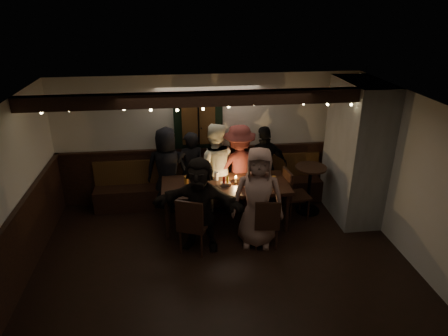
{
  "coord_description": "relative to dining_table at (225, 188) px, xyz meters",
  "views": [
    {
      "loc": [
        -0.62,
        -5.04,
        3.96
      ],
      "look_at": [
        0.2,
        1.6,
        1.05
      ],
      "focal_mm": 32.0,
      "sensor_mm": 36.0,
      "label": 1
    }
  ],
  "objects": [
    {
      "name": "chair_near_left",
      "position": [
        -0.65,
        -0.85,
        -0.18
      ],
      "size": [
        0.6,
        0.6,
        1.01
      ],
      "color": "black",
      "rests_on": "ground"
    },
    {
      "name": "person_f",
      "position": [
        -0.51,
        -0.69,
        0.07
      ],
      "size": [
        1.58,
        0.92,
        1.63
      ],
      "primitive_type": "imported",
      "rotation": [
        0.0,
        0.0,
        -0.31
      ],
      "color": "black",
      "rests_on": "ground"
    },
    {
      "name": "high_top",
      "position": [
        1.69,
        0.28,
        -0.15
      ],
      "size": [
        0.6,
        0.6,
        0.95
      ],
      "color": "black",
      "rests_on": "ground"
    },
    {
      "name": "person_c",
      "position": [
        -0.13,
        0.64,
        0.14
      ],
      "size": [
        0.93,
        0.76,
        1.77
      ],
      "primitive_type": "imported",
      "rotation": [
        0.0,
        0.0,
        3.03
      ],
      "color": "silver",
      "rests_on": "ground"
    },
    {
      "name": "room",
      "position": [
        0.87,
        0.02,
        0.33
      ],
      "size": [
        6.02,
        5.01,
        2.62
      ],
      "color": "black",
      "rests_on": "ground"
    },
    {
      "name": "chair_near_right",
      "position": [
        0.59,
        -0.85,
        -0.23
      ],
      "size": [
        0.47,
        0.47,
        0.91
      ],
      "color": "black",
      "rests_on": "ground"
    },
    {
      "name": "person_e",
      "position": [
        0.86,
        0.68,
        0.08
      ],
      "size": [
        1.03,
        0.56,
        1.66
      ],
      "primitive_type": "imported",
      "rotation": [
        0.0,
        0.0,
        3.3
      ],
      "color": "black",
      "rests_on": "ground"
    },
    {
      "name": "person_g",
      "position": [
        0.46,
        -0.7,
        0.13
      ],
      "size": [
        0.95,
        0.71,
        1.76
      ],
      "primitive_type": "imported",
      "rotation": [
        0.0,
        0.0,
        -0.19
      ],
      "color": "#A2776A",
      "rests_on": "ground"
    },
    {
      "name": "person_b",
      "position": [
        -0.58,
        0.75,
        0.04
      ],
      "size": [
        0.66,
        0.52,
        1.58
      ],
      "primitive_type": "imported",
      "rotation": [
        0.0,
        0.0,
        3.41
      ],
      "color": "black",
      "rests_on": "ground"
    },
    {
      "name": "person_d",
      "position": [
        0.35,
        0.63,
        0.11
      ],
      "size": [
        1.19,
        0.79,
        1.72
      ],
      "primitive_type": "imported",
      "rotation": [
        0.0,
        0.0,
        3.28
      ],
      "color": "maroon",
      "rests_on": "ground"
    },
    {
      "name": "dining_table",
      "position": [
        0.0,
        0.0,
        0.0
      ],
      "size": [
        2.29,
        0.98,
        0.99
      ],
      "color": "black",
      "rests_on": "ground"
    },
    {
      "name": "chair_end",
      "position": [
        1.28,
        0.06,
        -0.19
      ],
      "size": [
        0.5,
        0.5,
        1.0
      ],
      "color": "black",
      "rests_on": "ground"
    },
    {
      "name": "person_a",
      "position": [
        -1.05,
        0.75,
        0.09
      ],
      "size": [
        0.86,
        0.6,
        1.68
      ],
      "primitive_type": "imported",
      "rotation": [
        0.0,
        0.0,
        3.06
      ],
      "color": "black",
      "rests_on": "ground"
    }
  ]
}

